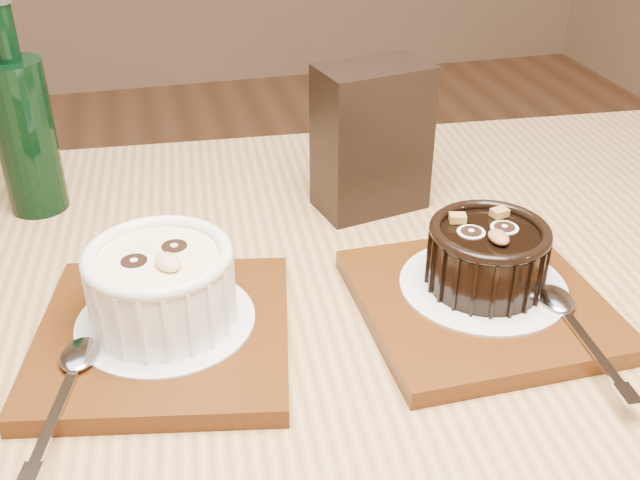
% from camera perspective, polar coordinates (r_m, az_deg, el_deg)
% --- Properties ---
extents(table, '(1.25, 0.88, 0.75)m').
position_cam_1_polar(table, '(0.60, -1.82, -15.45)').
color(table, '#996F42').
rests_on(table, ground).
extents(tray_left, '(0.21, 0.21, 0.01)m').
position_cam_1_polar(tray_left, '(0.56, -11.81, -7.14)').
color(tray_left, '#52290D').
rests_on(tray_left, table).
extents(doily_left, '(0.13, 0.13, 0.00)m').
position_cam_1_polar(doily_left, '(0.56, -11.66, -5.99)').
color(doily_left, silver).
rests_on(doily_left, tray_left).
extents(ramekin_white, '(0.11, 0.11, 0.06)m').
position_cam_1_polar(ramekin_white, '(0.54, -12.02, -3.17)').
color(ramekin_white, white).
rests_on(ramekin_white, doily_left).
extents(spoon_left, '(0.06, 0.14, 0.01)m').
position_cam_1_polar(spoon_left, '(0.51, -18.88, -10.72)').
color(spoon_left, silver).
rests_on(spoon_left, tray_left).
extents(tray_right, '(0.18, 0.18, 0.01)m').
position_cam_1_polar(tray_right, '(0.59, 12.05, -4.73)').
color(tray_right, '#52290D').
rests_on(tray_right, table).
extents(doily_right, '(0.13, 0.13, 0.00)m').
position_cam_1_polar(doily_right, '(0.60, 12.31, -3.38)').
color(doily_right, silver).
rests_on(doily_right, tray_right).
extents(ramekin_dark, '(0.09, 0.09, 0.05)m').
position_cam_1_polar(ramekin_dark, '(0.58, 12.63, -1.00)').
color(ramekin_dark, black).
rests_on(ramekin_dark, doily_right).
extents(spoon_right, '(0.04, 0.14, 0.01)m').
position_cam_1_polar(spoon_right, '(0.57, 19.02, -6.24)').
color(spoon_right, silver).
rests_on(spoon_right, tray_right).
extents(condiment_stand, '(0.11, 0.08, 0.14)m').
position_cam_1_polar(condiment_stand, '(0.70, 3.95, 7.69)').
color(condiment_stand, black).
rests_on(condiment_stand, table).
extents(green_bottle, '(0.05, 0.05, 0.20)m').
position_cam_1_polar(green_bottle, '(0.75, -21.58, 7.72)').
color(green_bottle, black).
rests_on(green_bottle, table).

